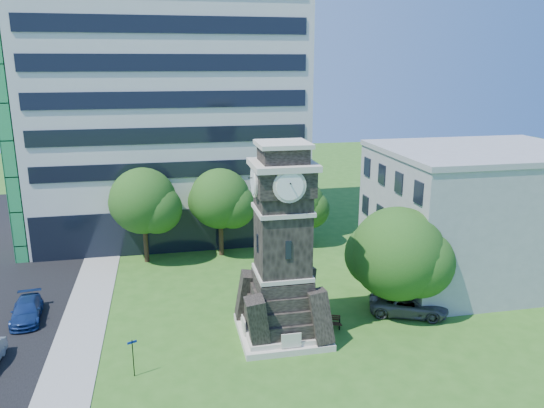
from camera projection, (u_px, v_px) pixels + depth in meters
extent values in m
plane|color=#2D5F1B|center=(240.00, 356.00, 31.03)|extent=(160.00, 160.00, 0.00)
cube|color=gray|center=(81.00, 331.00, 33.89)|extent=(3.00, 70.00, 0.06)
cube|color=beige|center=(282.00, 331.00, 33.46)|extent=(5.40, 5.40, 0.40)
cube|color=beige|center=(282.00, 326.00, 33.37)|extent=(4.80, 4.80, 0.30)
cube|color=black|center=(283.00, 226.00, 31.64)|extent=(3.00, 3.00, 6.40)
cube|color=beige|center=(282.00, 272.00, 32.42)|extent=(3.25, 3.25, 0.25)
cube|color=beige|center=(283.00, 210.00, 31.38)|extent=(3.25, 3.25, 0.25)
cube|color=black|center=(288.00, 250.00, 30.46)|extent=(0.35, 0.08, 1.10)
cube|color=black|center=(283.00, 180.00, 30.91)|extent=(3.30, 3.30, 1.60)
cube|color=beige|center=(283.00, 165.00, 30.68)|extent=(3.70, 3.70, 0.35)
cylinder|color=white|center=(290.00, 187.00, 29.24)|extent=(1.56, 0.06, 1.56)
cylinder|color=white|center=(253.00, 181.00, 30.57)|extent=(0.06, 1.56, 1.56)
cube|color=black|center=(283.00, 154.00, 30.52)|extent=(2.60, 2.60, 0.90)
cube|color=beige|center=(283.00, 144.00, 30.37)|extent=(3.00, 3.00, 0.25)
cube|color=silver|center=(168.00, 90.00, 51.40)|extent=(25.00, 15.00, 28.00)
cube|color=black|center=(176.00, 230.00, 47.70)|extent=(24.50, 0.80, 4.00)
cube|color=#9DA0A3|center=(478.00, 217.00, 41.21)|extent=(15.00, 12.00, 10.00)
cube|color=#9DA0A3|center=(485.00, 151.00, 39.86)|extent=(15.20, 12.20, 0.40)
imported|color=navy|center=(27.00, 311.00, 35.27)|extent=(2.26, 4.61, 1.29)
imported|color=#4C4B51|center=(408.00, 304.00, 35.98)|extent=(5.76, 4.20, 1.45)
cube|color=black|center=(312.00, 326.00, 33.78)|extent=(0.06, 0.49, 0.76)
cube|color=black|center=(340.00, 323.00, 34.14)|extent=(0.06, 0.49, 0.76)
cube|color=#331811|center=(326.00, 323.00, 33.94)|extent=(1.95, 0.52, 0.04)
cube|color=#331811|center=(325.00, 317.00, 34.08)|extent=(1.95, 0.04, 0.43)
cylinder|color=black|center=(133.00, 358.00, 28.76)|extent=(0.05, 0.05, 2.19)
cube|color=#0D1B8F|center=(132.00, 342.00, 28.51)|extent=(0.53, 0.04, 0.13)
cylinder|color=#332114|center=(146.00, 244.00, 45.28)|extent=(0.39, 0.39, 3.16)
sphere|color=#24601C|center=(143.00, 201.00, 44.27)|extent=(5.57, 5.57, 5.57)
sphere|color=#24601C|center=(157.00, 209.00, 44.13)|extent=(4.18, 4.18, 4.18)
sphere|color=#24601C|center=(132.00, 203.00, 44.83)|extent=(3.90, 3.90, 3.90)
cylinder|color=#332114|center=(221.00, 239.00, 46.93)|extent=(0.41, 0.41, 3.01)
sphere|color=#285318|center=(220.00, 199.00, 45.98)|extent=(5.26, 5.26, 5.26)
sphere|color=#285318|center=(233.00, 206.00, 45.84)|extent=(3.95, 3.95, 3.95)
sphere|color=#285318|center=(209.00, 201.00, 46.50)|extent=(3.69, 3.69, 3.69)
cylinder|color=#332114|center=(299.00, 232.00, 49.87)|extent=(0.37, 0.37, 2.27)
sphere|color=#23631D|center=(299.00, 204.00, 49.14)|extent=(4.74, 4.74, 4.74)
sphere|color=#23631D|center=(310.00, 209.00, 49.00)|extent=(3.56, 3.56, 3.56)
sphere|color=#23631D|center=(289.00, 205.00, 49.61)|extent=(3.32, 3.32, 3.32)
cylinder|color=#332114|center=(395.00, 296.00, 35.95)|extent=(0.40, 0.40, 2.53)
sphere|color=#2A641D|center=(397.00, 254.00, 35.15)|extent=(6.28, 6.28, 6.28)
sphere|color=#2A641D|center=(419.00, 262.00, 34.93)|extent=(4.71, 4.71, 4.71)
sphere|color=#2A641D|center=(377.00, 255.00, 35.75)|extent=(4.39, 4.39, 4.39)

